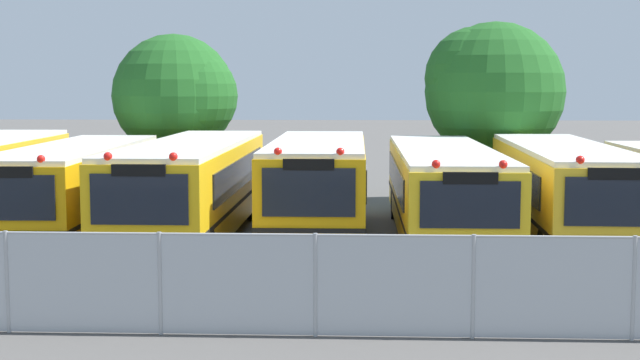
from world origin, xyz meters
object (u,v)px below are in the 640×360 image
at_px(school_bus_2, 193,186).
at_px(tree_1, 179,96).
at_px(school_bus_3, 318,185).
at_px(traffic_cone, 296,294).
at_px(school_bus_1, 76,187).
at_px(school_bus_4, 443,189).
at_px(school_bus_5, 562,189).
at_px(tree_2, 489,88).

xyz_separation_m(school_bus_2, tree_1, (-1.82, 7.36, 2.26)).
relative_size(school_bus_3, traffic_cone, 17.24).
bearing_deg(traffic_cone, school_bus_1, 131.25).
xyz_separation_m(school_bus_3, tree_1, (-5.12, 7.07, 2.26)).
distance_m(school_bus_1, traffic_cone, 9.80).
height_order(school_bus_4, tree_1, tree_1).
distance_m(school_bus_4, school_bus_5, 3.07).
relative_size(tree_1, tree_2, 0.94).
height_order(school_bus_2, tree_2, tree_2).
height_order(school_bus_4, tree_2, tree_2).
bearing_deg(school_bus_1, school_bus_4, 178.44).
bearing_deg(tree_2, tree_1, -179.66).
bearing_deg(school_bus_4, school_bus_2, 1.94).
height_order(school_bus_5, traffic_cone, school_bus_5).
bearing_deg(tree_2, school_bus_3, -127.36).
bearing_deg(school_bus_1, school_bus_2, 174.34).
bearing_deg(school_bus_4, school_bus_3, -1.05).
bearing_deg(tree_2, school_bus_2, -139.65).
relative_size(school_bus_3, tree_1, 1.64).
xyz_separation_m(tree_1, traffic_cone, (5.06, -14.47, -3.43)).
xyz_separation_m(school_bus_4, tree_1, (-8.40, 7.12, 2.34)).
distance_m(school_bus_1, school_bus_3, 6.48).
relative_size(school_bus_2, school_bus_3, 1.19).
bearing_deg(school_bus_4, traffic_cone, 65.36).
bearing_deg(school_bus_3, school_bus_1, 0.44).
relative_size(school_bus_2, traffic_cone, 20.55).
bearing_deg(school_bus_2, tree_1, -75.86).
xyz_separation_m(school_bus_1, school_bus_3, (6.48, 0.07, 0.07)).
bearing_deg(tree_1, tree_2, 0.34).
height_order(school_bus_1, tree_1, tree_1).
distance_m(tree_1, tree_2, 10.56).
xyz_separation_m(school_bus_3, traffic_cone, (-0.05, -7.40, -1.18)).
xyz_separation_m(school_bus_4, school_bus_5, (3.06, -0.10, 0.04)).
distance_m(school_bus_4, tree_1, 11.26).
relative_size(school_bus_5, tree_1, 1.86).
bearing_deg(school_bus_5, school_bus_2, 2.50).
xyz_separation_m(school_bus_5, traffic_cone, (-6.41, -7.24, -1.13)).
distance_m(school_bus_2, school_bus_5, 9.65).
bearing_deg(school_bus_5, tree_1, -30.53).
xyz_separation_m(school_bus_2, tree_2, (8.74, 7.42, 2.53)).
relative_size(tree_2, traffic_cone, 11.24).
relative_size(tree_1, traffic_cone, 10.54).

